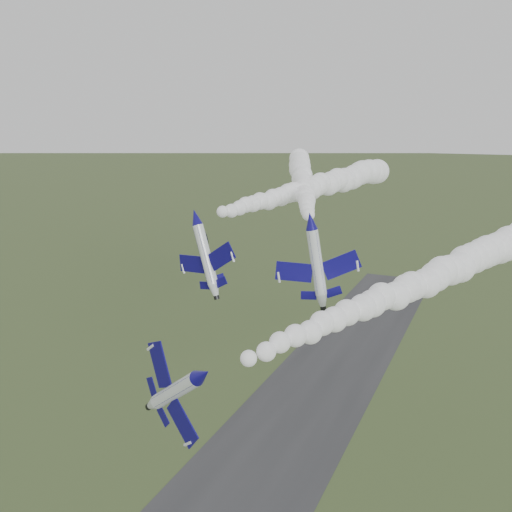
{
  "coord_description": "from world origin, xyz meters",
  "views": [
    {
      "loc": [
        34.12,
        -50.7,
        57.74
      ],
      "look_at": [
        4.22,
        17.04,
        39.94
      ],
      "focal_mm": 40.0,
      "sensor_mm": 36.0,
      "label": 1
    }
  ],
  "objects": [
    {
      "name": "smoke_trail_jet_lead",
      "position": [
        25.09,
        30.4,
        35.71
      ],
      "size": [
        34.18,
        69.18,
        5.87
      ],
      "primitive_type": null,
      "rotation": [
        0.0,
        0.0,
        -0.41
      ],
      "color": "white"
    },
    {
      "name": "smoke_trail_jet_pair_right",
      "position": [
        -3.4,
        57.1,
        46.21
      ],
      "size": [
        31.05,
        70.94,
        5.13
      ],
      "primitive_type": null,
      "rotation": [
        0.0,
        0.0,
        0.36
      ],
      "color": "white"
    },
    {
      "name": "runway",
      "position": [
        0.0,
        30.0,
        0.02
      ],
      "size": [
        24.0,
        260.0,
        0.04
      ],
      "primitive_type": "cube",
      "color": "#2F2F31",
      "rests_on": "ground"
    },
    {
      "name": "jet_lead",
      "position": [
        8.41,
        -5.65,
        33.3
      ],
      "size": [
        7.86,
        13.53,
        9.45
      ],
      "rotation": [
        0.0,
        0.94,
        -0.41
      ],
      "color": "white"
    },
    {
      "name": "jet_pair_left",
      "position": [
        -6.25,
        19.23,
        44.18
      ],
      "size": [
        10.74,
        13.2,
        4.36
      ],
      "rotation": [
        0.0,
        -0.33,
        -0.26
      ],
      "color": "white"
    },
    {
      "name": "jet_pair_right",
      "position": [
        11.02,
        19.32,
        44.83
      ],
      "size": [
        11.25,
        13.13,
        3.65
      ],
      "rotation": [
        0.0,
        -0.16,
        0.36
      ],
      "color": "white"
    },
    {
      "name": "smoke_trail_jet_pair_left",
      "position": [
        1.57,
        49.02,
        45.63
      ],
      "size": [
        19.29,
        54.49,
        5.23
      ],
      "primitive_type": null,
      "rotation": [
        0.0,
        0.0,
        -0.26
      ],
      "color": "white"
    }
  ]
}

